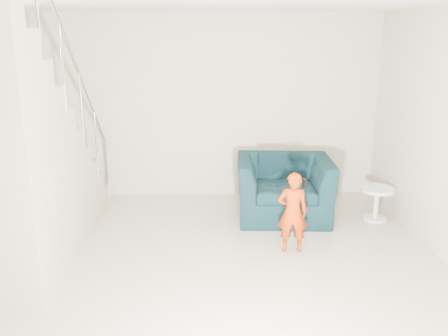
{
  "coord_description": "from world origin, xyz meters",
  "views": [
    {
      "loc": [
        -0.07,
        -4.24,
        2.36
      ],
      "look_at": [
        0.15,
        1.2,
        0.85
      ],
      "focal_mm": 38.0,
      "sensor_mm": 36.0,
      "label": 1
    }
  ],
  "objects_px": {
    "armchair": "(284,188)",
    "toddler": "(293,212)",
    "staircase": "(20,178)",
    "side_table": "(376,198)"
  },
  "relations": [
    {
      "from": "armchair",
      "to": "toddler",
      "type": "bearing_deg",
      "value": -90.14
    },
    {
      "from": "toddler",
      "to": "staircase",
      "type": "relative_size",
      "value": 0.26
    },
    {
      "from": "armchair",
      "to": "side_table",
      "type": "bearing_deg",
      "value": -4.37
    },
    {
      "from": "toddler",
      "to": "side_table",
      "type": "xyz_separation_m",
      "value": [
        1.29,
        0.91,
        -0.17
      ]
    },
    {
      "from": "toddler",
      "to": "staircase",
      "type": "bearing_deg",
      "value": 7.76
    },
    {
      "from": "armchair",
      "to": "toddler",
      "type": "distance_m",
      "value": 1.09
    },
    {
      "from": "toddler",
      "to": "staircase",
      "type": "xyz_separation_m",
      "value": [
        -2.9,
        -0.15,
        0.48
      ]
    },
    {
      "from": "side_table",
      "to": "staircase",
      "type": "height_order",
      "value": "staircase"
    },
    {
      "from": "toddler",
      "to": "side_table",
      "type": "height_order",
      "value": "toddler"
    },
    {
      "from": "armchair",
      "to": "staircase",
      "type": "xyz_separation_m",
      "value": [
        -2.98,
        -1.23,
        0.54
      ]
    }
  ]
}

